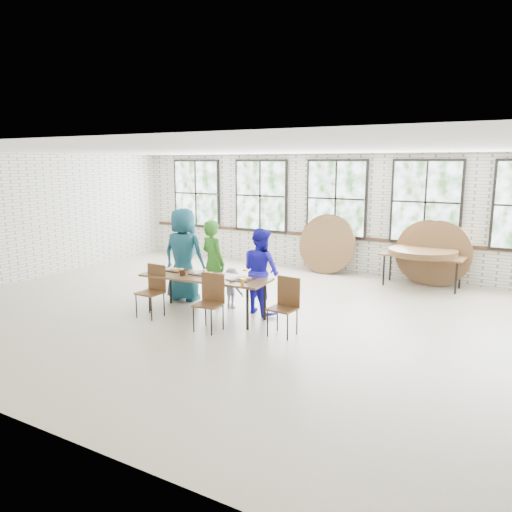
{
  "coord_description": "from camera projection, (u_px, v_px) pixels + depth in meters",
  "views": [
    {
      "loc": [
        4.63,
        -7.54,
        2.78
      ],
      "look_at": [
        0.0,
        0.4,
        1.05
      ],
      "focal_mm": 35.0,
      "sensor_mm": 36.0,
      "label": 1
    }
  ],
  "objects": [
    {
      "name": "tabletop_clutter",
      "position": [
        209.0,
        276.0,
        9.0
      ],
      "size": [
        1.99,
        0.56,
        0.11
      ],
      "color": "black",
      "rests_on": "dining_table"
    },
    {
      "name": "round_tops_stacked",
      "position": [
        423.0,
        252.0,
        11.16
      ],
      "size": [
        1.5,
        1.5,
        0.13
      ],
      "color": "brown",
      "rests_on": "storage_table"
    },
    {
      "name": "chair_near_left",
      "position": [
        153.0,
        286.0,
        9.09
      ],
      "size": [
        0.43,
        0.42,
        0.95
      ],
      "rotation": [
        0.0,
        0.0,
        -0.04
      ],
      "color": "#54351C",
      "rests_on": "ground"
    },
    {
      "name": "chair_spare",
      "position": [
        286.0,
        301.0,
        8.1
      ],
      "size": [
        0.45,
        0.43,
        0.95
      ],
      "rotation": [
        0.0,
        0.0,
        -0.07
      ],
      "color": "#54351C",
      "rests_on": "ground"
    },
    {
      "name": "dining_table",
      "position": [
        205.0,
        279.0,
        9.08
      ],
      "size": [
        2.46,
        1.0,
        0.74
      ],
      "rotation": [
        0.0,
        0.0,
        0.09
      ],
      "color": "brown",
      "rests_on": "ground"
    },
    {
      "name": "storage_table",
      "position": [
        422.0,
        257.0,
        11.18
      ],
      "size": [
        1.82,
        0.81,
        0.74
      ],
      "rotation": [
        0.0,
        0.0,
        -0.03
      ],
      "color": "brown",
      "rests_on": "ground"
    },
    {
      "name": "room",
      "position": [
        336.0,
        200.0,
        12.63
      ],
      "size": [
        12.0,
        12.0,
        12.0
      ],
      "color": "#C2B59A",
      "rests_on": "ground"
    },
    {
      "name": "adult_green",
      "position": [
        213.0,
        263.0,
        9.74
      ],
      "size": [
        0.71,
        0.59,
        1.69
      ],
      "primitive_type": "imported",
      "rotation": [
        0.0,
        0.0,
        2.8
      ],
      "color": "#307B20",
      "rests_on": "ground"
    },
    {
      "name": "adult_teal",
      "position": [
        184.0,
        255.0,
        10.08
      ],
      "size": [
        0.98,
        0.69,
        1.89
      ],
      "primitive_type": "imported",
      "rotation": [
        0.0,
        0.0,
        3.24
      ],
      "color": "#195062",
      "rests_on": "ground"
    },
    {
      "name": "adult_blue",
      "position": [
        261.0,
        271.0,
        9.21
      ],
      "size": [
        0.95,
        0.86,
        1.61
      ],
      "primitive_type": "imported",
      "rotation": [
        0.0,
        0.0,
        2.76
      ],
      "color": "#211CC8",
      "rests_on": "ground"
    },
    {
      "name": "toddler",
      "position": [
        232.0,
        288.0,
        9.61
      ],
      "size": [
        0.52,
        0.32,
        0.79
      ],
      "primitive_type": "imported",
      "rotation": [
        0.0,
        0.0,
        3.08
      ],
      "color": "#1E1441",
      "rests_on": "ground"
    },
    {
      "name": "round_tops_leaning",
      "position": [
        377.0,
        248.0,
        12.04
      ],
      "size": [
        4.22,
        0.5,
        1.49
      ],
      "color": "brown",
      "rests_on": "ground"
    },
    {
      "name": "chair_near_right",
      "position": [
        211.0,
        297.0,
        8.35
      ],
      "size": [
        0.48,
        0.46,
        0.95
      ],
      "rotation": [
        0.0,
        0.0,
        0.15
      ],
      "color": "#54351C",
      "rests_on": "ground"
    }
  ]
}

